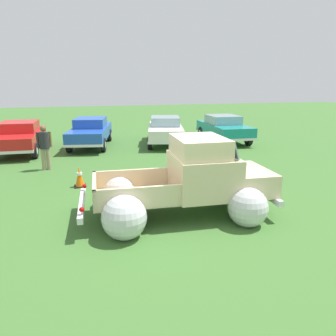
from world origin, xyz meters
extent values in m
plane|color=#3D6B2D|center=(0.00, 0.00, 0.00)|extent=(80.00, 80.00, 0.00)
cylinder|color=black|center=(1.51, 0.77, 0.38)|extent=(0.77, 0.27, 0.76)
cylinder|color=silver|center=(1.51, 0.77, 0.38)|extent=(0.36, 0.26, 0.34)
cylinder|color=black|center=(1.39, -0.97, 0.38)|extent=(0.77, 0.27, 0.76)
cylinder|color=silver|center=(1.39, -0.97, 0.38)|extent=(0.36, 0.26, 0.34)
cylinder|color=black|center=(-1.29, 0.96, 0.38)|extent=(0.77, 0.27, 0.76)
cylinder|color=silver|center=(-1.29, 0.96, 0.38)|extent=(0.36, 0.26, 0.34)
cylinder|color=black|center=(-1.41, -0.78, 0.38)|extent=(0.77, 0.27, 0.76)
cylinder|color=silver|center=(-1.41, -0.78, 0.38)|extent=(0.36, 0.26, 0.34)
sphere|color=silver|center=(-1.28, 1.01, 0.44)|extent=(1.02, 1.02, 0.96)
sphere|color=silver|center=(-1.41, -0.83, 0.44)|extent=(1.02, 1.02, 0.96)
cube|color=olive|center=(-0.95, 0.06, 0.54)|extent=(2.15, 1.68, 0.04)
cube|color=beige|center=(-0.90, 0.79, 0.77)|extent=(2.05, 0.22, 0.50)
cube|color=beige|center=(-1.00, -0.66, 0.77)|extent=(2.05, 0.22, 0.50)
cube|color=beige|center=(0.03, 0.00, 0.77)|extent=(0.18, 1.54, 0.50)
cube|color=beige|center=(-1.93, 0.13, 0.77)|extent=(0.18, 1.54, 0.50)
cube|color=beige|center=(0.65, -0.04, 0.99)|extent=(1.56, 1.79, 0.95)
cube|color=beige|center=(0.55, -0.04, 1.70)|extent=(1.25, 1.61, 0.45)
cube|color=#8CADB7|center=(1.19, -0.08, 1.68)|extent=(0.25, 1.47, 0.38)
cube|color=beige|center=(1.70, -0.12, 0.80)|extent=(1.36, 1.70, 0.55)
sphere|color=silver|center=(1.51, 0.80, 0.42)|extent=(0.98, 0.98, 0.92)
sphere|color=silver|center=(1.39, -1.00, 0.42)|extent=(0.98, 0.98, 0.92)
cube|color=silver|center=(-2.23, 0.15, 0.46)|extent=(0.25, 1.98, 0.14)
cube|color=silver|center=(2.23, -0.15, 0.46)|extent=(0.25, 1.98, 0.14)
sphere|color=red|center=(-2.14, 0.94, 0.64)|extent=(0.12, 0.12, 0.11)
sphere|color=red|center=(-2.25, -0.64, 0.64)|extent=(0.12, 0.12, 0.11)
cylinder|color=black|center=(-4.00, 7.56, 0.33)|extent=(0.23, 0.67, 0.66)
cylinder|color=silver|center=(-4.00, 7.56, 0.33)|extent=(0.23, 0.31, 0.30)
cylinder|color=black|center=(-3.86, 10.35, 0.33)|extent=(0.23, 0.67, 0.66)
cylinder|color=silver|center=(-3.86, 10.35, 0.33)|extent=(0.23, 0.31, 0.30)
cylinder|color=black|center=(-5.53, 10.44, 0.33)|extent=(0.23, 0.67, 0.66)
cylinder|color=silver|center=(-5.53, 10.44, 0.33)|extent=(0.23, 0.31, 0.30)
cube|color=red|center=(-4.77, 9.00, 0.71)|extent=(2.01, 4.46, 0.55)
cube|color=red|center=(-4.76, 9.17, 1.21)|extent=(1.64, 1.91, 0.45)
cube|color=silver|center=(-4.66, 11.14, 0.45)|extent=(1.85, 0.19, 0.12)
cube|color=silver|center=(-4.88, 6.85, 0.45)|extent=(1.85, 0.19, 0.12)
cylinder|color=black|center=(-1.04, 8.11, 0.33)|extent=(0.33, 0.69, 0.66)
cylinder|color=silver|center=(-1.04, 8.11, 0.33)|extent=(0.27, 0.33, 0.30)
cylinder|color=black|center=(-2.59, 8.43, 0.33)|extent=(0.33, 0.69, 0.66)
cylinder|color=silver|center=(-2.59, 8.43, 0.33)|extent=(0.27, 0.33, 0.30)
cylinder|color=black|center=(-0.44, 11.03, 0.33)|extent=(0.33, 0.69, 0.66)
cylinder|color=silver|center=(-0.44, 11.03, 0.33)|extent=(0.27, 0.33, 0.30)
cylinder|color=black|center=(-1.99, 11.35, 0.33)|extent=(0.33, 0.69, 0.66)
cylinder|color=silver|center=(-1.99, 11.35, 0.33)|extent=(0.27, 0.33, 0.30)
cube|color=blue|center=(-1.52, 9.73, 0.71)|extent=(2.60, 4.91, 0.55)
cube|color=blue|center=(-1.48, 9.91, 1.21)|extent=(1.82, 2.21, 0.45)
cube|color=silver|center=(-1.06, 11.97, 0.45)|extent=(1.74, 0.45, 0.12)
cube|color=silver|center=(-1.98, 7.49, 0.45)|extent=(1.74, 0.45, 0.12)
cylinder|color=black|center=(2.76, 7.70, 0.33)|extent=(0.36, 0.69, 0.66)
cylinder|color=silver|center=(2.76, 7.70, 0.33)|extent=(0.28, 0.34, 0.30)
cylinder|color=black|center=(1.21, 8.10, 0.33)|extent=(0.36, 0.69, 0.66)
cylinder|color=silver|center=(1.21, 8.10, 0.33)|extent=(0.28, 0.34, 0.30)
cylinder|color=black|center=(3.46, 10.45, 0.33)|extent=(0.36, 0.69, 0.66)
cylinder|color=silver|center=(3.46, 10.45, 0.33)|extent=(0.28, 0.34, 0.30)
cylinder|color=black|center=(1.91, 10.84, 0.33)|extent=(0.36, 0.69, 0.66)
cylinder|color=silver|center=(1.91, 10.84, 0.33)|extent=(0.28, 0.34, 0.30)
cube|color=silver|center=(2.33, 9.27, 0.71)|extent=(2.75, 4.71, 0.55)
cube|color=#8CADB7|center=(2.38, 9.44, 1.21)|extent=(1.89, 2.17, 0.45)
cube|color=silver|center=(2.87, 11.38, 0.45)|extent=(1.74, 0.53, 0.12)
cube|color=silver|center=(1.80, 7.17, 0.45)|extent=(1.74, 0.53, 0.12)
cylinder|color=black|center=(6.39, 7.65, 0.33)|extent=(0.24, 0.67, 0.66)
cylinder|color=silver|center=(6.39, 7.65, 0.33)|extent=(0.23, 0.31, 0.30)
cylinder|color=black|center=(4.71, 7.76, 0.33)|extent=(0.24, 0.67, 0.66)
cylinder|color=silver|center=(4.71, 7.76, 0.33)|extent=(0.23, 0.31, 0.30)
cylinder|color=black|center=(6.57, 10.40, 0.33)|extent=(0.24, 0.67, 0.66)
cylinder|color=silver|center=(6.57, 10.40, 0.33)|extent=(0.23, 0.31, 0.30)
cylinder|color=black|center=(4.90, 10.52, 0.33)|extent=(0.24, 0.67, 0.66)
cylinder|color=silver|center=(4.90, 10.52, 0.33)|extent=(0.23, 0.31, 0.30)
cube|color=teal|center=(5.64, 9.08, 0.71)|extent=(2.08, 4.42, 0.55)
cube|color=#8CADB7|center=(5.66, 9.26, 1.21)|extent=(1.68, 1.91, 0.45)
cube|color=silver|center=(5.78, 11.19, 0.45)|extent=(1.86, 0.22, 0.12)
cube|color=silver|center=(5.50, 6.98, 0.45)|extent=(1.86, 0.22, 0.12)
cylinder|color=gray|center=(-3.48, 5.42, 0.40)|extent=(0.17, 0.17, 0.81)
cylinder|color=gray|center=(-3.31, 5.45, 0.40)|extent=(0.17, 0.17, 0.81)
cylinder|color=#26262B|center=(-3.39, 5.43, 1.11)|extent=(0.38, 0.38, 0.61)
cylinder|color=#26262B|center=(-3.61, 5.41, 1.14)|extent=(0.10, 0.10, 0.57)
cylinder|color=brown|center=(-3.17, 5.46, 1.14)|extent=(0.10, 0.10, 0.57)
sphere|color=brown|center=(-3.39, 5.43, 1.55)|extent=(0.25, 0.25, 0.22)
cube|color=black|center=(-2.24, 2.96, 0.01)|extent=(0.36, 0.36, 0.03)
cone|color=orange|center=(-2.24, 2.96, 0.33)|extent=(0.28, 0.28, 0.60)
cylinder|color=white|center=(-2.24, 2.96, 0.42)|extent=(0.17, 0.17, 0.08)
camera|label=1|loc=(-2.26, -7.01, 3.15)|focal=34.21mm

